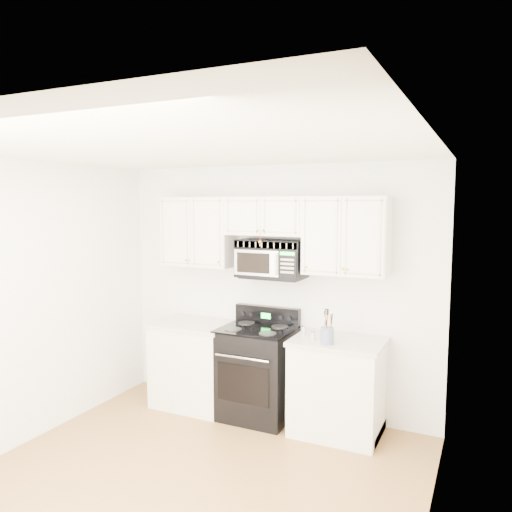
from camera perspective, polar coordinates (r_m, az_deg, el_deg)
The scene contains 9 objects.
room at distance 3.80m, azimuth -8.46°, elevation -7.76°, with size 3.51×3.51×2.61m.
base_cabinet_left at distance 5.63m, azimuth -6.95°, elevation -12.42°, with size 0.86×0.65×0.92m.
base_cabinet_right at distance 5.01m, azimuth 9.31°, elevation -14.84°, with size 0.86×0.65×0.92m.
range at distance 5.27m, azimuth 0.10°, elevation -13.00°, with size 0.73×0.66×1.11m.
upper_cabinets at distance 5.10m, azimuth 1.37°, elevation 3.00°, with size 2.44×0.37×0.75m.
microwave at distance 5.09m, azimuth 1.78°, elevation -0.29°, with size 0.70×0.40×0.38m.
utensil_crock at distance 4.67m, azimuth 8.14°, elevation -8.92°, with size 0.12×0.12×0.32m.
shaker_salt at distance 4.95m, azimuth 5.50°, elevation -8.41°, with size 0.04×0.04×0.10m.
shaker_pepper at distance 4.79m, azimuth 6.56°, elevation -8.99°, with size 0.04×0.04×0.09m.
Camera 1 is at (2.06, -3.07, 2.20)m, focal length 35.00 mm.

